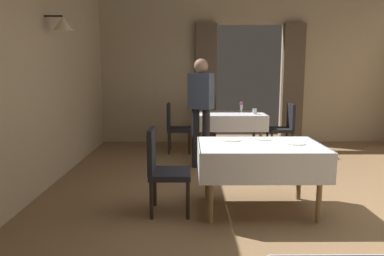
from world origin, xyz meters
name	(u,v)px	position (x,y,z in m)	size (l,w,h in m)	color
ground	(309,217)	(0.00, 0.00, 0.00)	(10.08, 10.08, 0.00)	olive
wall_back	(249,72)	(0.00, 4.18, 1.51)	(6.40, 0.27, 3.00)	tan
dining_table_mid	(260,154)	(-0.50, 0.20, 0.64)	(1.34, 0.91, 0.75)	olive
dining_table_far	(230,118)	(-0.51, 3.13, 0.65)	(1.30, 0.94, 0.75)	olive
chair_mid_left	(163,167)	(-1.56, 0.15, 0.52)	(0.44, 0.44, 0.93)	black
chair_far_right	(284,125)	(0.52, 3.11, 0.52)	(0.44, 0.44, 0.93)	black
chair_far_left	(175,125)	(-1.54, 3.14, 0.52)	(0.44, 0.44, 0.93)	black
plate_mid_a	(231,140)	(-0.79, 0.41, 0.76)	(0.22, 0.22, 0.01)	white
plate_mid_b	(263,139)	(-0.42, 0.46, 0.76)	(0.19, 0.19, 0.01)	white
plate_mid_c	(295,143)	(-0.12, 0.22, 0.76)	(0.22, 0.22, 0.01)	white
flower_vase_far	(241,106)	(-0.27, 3.30, 0.86)	(0.07, 0.07, 0.20)	silver
glass_far_b	(255,111)	(-0.07, 2.95, 0.80)	(0.08, 0.08, 0.10)	silver
person_waiter_by_doorway	(201,104)	(-1.09, 1.99, 1.02)	(0.42, 0.36, 1.72)	black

